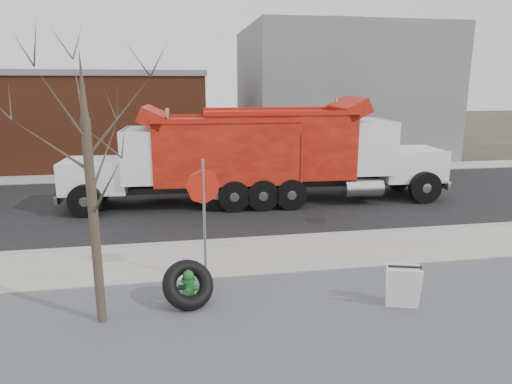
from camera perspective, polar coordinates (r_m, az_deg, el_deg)
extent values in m
plane|color=#383328|center=(12.18, -1.61, -8.70)|extent=(120.00, 120.00, 0.00)
cube|color=slate|center=(9.07, 1.79, -16.84)|extent=(60.00, 5.00, 0.03)
cube|color=#9E9B93|center=(12.40, -1.78, -8.14)|extent=(60.00, 2.50, 0.06)
cube|color=#9E9B93|center=(13.60, -2.58, -6.05)|extent=(60.00, 0.15, 0.11)
cube|color=black|center=(18.13, -4.54, -1.23)|extent=(60.00, 9.40, 0.02)
cube|color=#9E9B93|center=(23.67, -5.89, 2.27)|extent=(60.00, 2.00, 0.06)
cube|color=gray|center=(31.05, 10.23, 12.15)|extent=(12.00, 10.00, 8.00)
cube|color=brown|center=(29.46, -26.78, 7.96)|extent=(20.00, 8.00, 5.00)
cube|color=gray|center=(29.39, -27.34, 13.09)|extent=(20.20, 8.20, 0.30)
cylinder|color=#382D23|center=(9.08, -19.57, -3.93)|extent=(0.18, 0.18, 4.00)
cone|color=#382D23|center=(8.71, -20.94, 12.65)|extent=(0.14, 0.14, 1.20)
cylinder|color=#25622A|center=(10.04, -8.34, -13.72)|extent=(0.43, 0.43, 0.06)
cylinder|color=#25622A|center=(9.91, -8.39, -12.21)|extent=(0.22, 0.22, 0.59)
cylinder|color=#25622A|center=(9.80, -8.45, -10.82)|extent=(0.29, 0.29, 0.05)
sphere|color=#25622A|center=(9.76, -8.47, -10.30)|extent=(0.23, 0.23, 0.23)
cylinder|color=#25622A|center=(9.72, -8.49, -9.77)|extent=(0.05, 0.05, 0.06)
cylinder|color=#25622A|center=(9.91, -9.37, -11.69)|extent=(0.14, 0.13, 0.11)
cylinder|color=#25622A|center=(9.84, -7.45, -11.81)|extent=(0.14, 0.13, 0.11)
cylinder|color=#25622A|center=(9.74, -8.63, -12.27)|extent=(0.17, 0.15, 0.15)
torus|color=black|center=(9.84, -8.47, -11.39)|extent=(1.32, 1.20, 1.04)
cylinder|color=gray|center=(10.55, -6.46, -3.81)|extent=(0.06, 0.06, 2.95)
cylinder|color=red|center=(10.33, -6.59, 0.66)|extent=(0.78, 0.26, 0.80)
cube|color=white|center=(10.01, 18.03, -11.50)|extent=(0.71, 0.41, 0.91)
cube|color=white|center=(10.18, 17.82, -11.04)|extent=(0.71, 0.41, 0.91)
cube|color=black|center=(9.92, 18.12, -8.88)|extent=(0.65, 0.23, 0.04)
cube|color=black|center=(18.49, 7.09, 1.32)|extent=(9.67, 1.41, 0.25)
cube|color=white|center=(19.74, 18.40, 3.38)|extent=(2.58, 2.31, 1.24)
cube|color=silver|center=(20.23, 21.14, 3.39)|extent=(0.15, 1.97, 1.13)
cube|color=white|center=(18.88, 13.35, 5.69)|extent=(1.92, 2.67, 2.03)
cube|color=black|center=(19.09, 15.56, 7.36)|extent=(0.15, 2.25, 0.90)
cube|color=red|center=(17.92, 2.66, 6.01)|extent=(5.75, 2.95, 2.48)
cylinder|color=silver|center=(19.55, 9.97, 7.61)|extent=(0.16, 0.16, 2.71)
cylinder|color=black|center=(21.04, 17.32, 2.01)|extent=(1.25, 0.39, 1.24)
cylinder|color=black|center=(18.90, 20.36, 0.53)|extent=(1.25, 0.39, 1.24)
cylinder|color=black|center=(19.07, -1.97, 1.49)|extent=(1.25, 0.39, 1.24)
cylinder|color=black|center=(16.97, -1.26, -0.02)|extent=(1.25, 0.39, 1.24)
cube|color=black|center=(17.58, -8.20, 0.52)|extent=(8.64, 1.31, 0.23)
cube|color=white|center=(17.85, -19.35, 2.01)|extent=(2.41, 2.16, 1.16)
cube|color=silver|center=(18.10, -22.66, 1.88)|extent=(0.14, 1.85, 1.05)
cube|color=white|center=(17.43, -13.40, 4.61)|extent=(1.79, 2.50, 1.90)
cube|color=black|center=(17.46, -15.96, 6.22)|extent=(0.14, 2.11, 0.84)
cube|color=red|center=(17.35, -3.82, 5.26)|extent=(5.38, 2.76, 2.32)
cylinder|color=silver|center=(16.31, -10.85, 5.83)|extent=(0.15, 0.15, 2.53)
cylinder|color=black|center=(16.96, -20.59, -1.04)|extent=(1.17, 0.37, 1.16)
cylinder|color=black|center=(19.12, -19.11, 0.65)|extent=(1.17, 0.37, 1.16)
cylinder|color=black|center=(16.78, 0.80, -0.31)|extent=(1.17, 0.37, 1.16)
cylinder|color=black|center=(18.74, -0.08, 1.15)|extent=(1.17, 0.37, 1.16)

